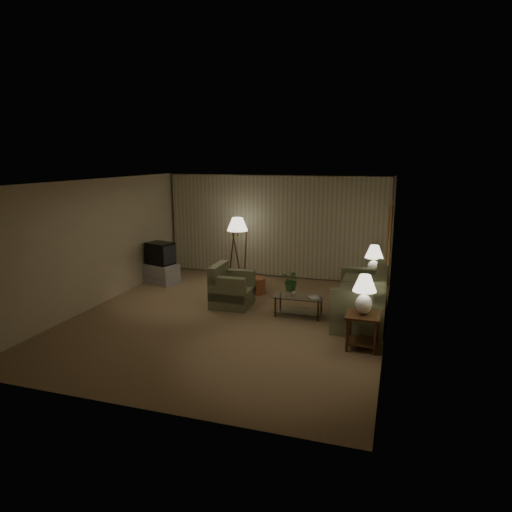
{
  "coord_description": "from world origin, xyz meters",
  "views": [
    {
      "loc": [
        3.12,
        -8.08,
        3.16
      ],
      "look_at": [
        0.37,
        0.6,
        1.16
      ],
      "focal_mm": 32.0,
      "sensor_mm": 36.0,
      "label": 1
    }
  ],
  "objects": [
    {
      "name": "floor_lamp",
      "position": [
        -0.79,
        2.72,
        0.86
      ],
      "size": [
        0.53,
        0.53,
        1.64
      ],
      "color": "#39210F",
      "rests_on": "ground"
    },
    {
      "name": "side_table_near",
      "position": [
        2.65,
        -0.71,
        0.41
      ],
      "size": [
        0.55,
        0.55,
        0.6
      ],
      "color": "#39210F",
      "rests_on": "ground"
    },
    {
      "name": "table_lamp_far",
      "position": [
        2.65,
        1.89,
        1.0
      ],
      "size": [
        0.4,
        0.4,
        0.68
      ],
      "color": "white",
      "rests_on": "side_table_far"
    },
    {
      "name": "crt_tv",
      "position": [
        -2.55,
        1.85,
        0.78
      ],
      "size": [
        0.89,
        0.81,
        0.55
      ],
      "primitive_type": "cube",
      "rotation": [
        0.0,
        0.0,
        -0.29
      ],
      "color": "black",
      "rests_on": "tv_cabinet"
    },
    {
      "name": "side_table_far",
      "position": [
        2.65,
        1.89,
        0.41
      ],
      "size": [
        0.54,
        0.46,
        0.6
      ],
      "color": "#39210F",
      "rests_on": "ground"
    },
    {
      "name": "room_shell",
      "position": [
        0.02,
        1.51,
        1.75
      ],
      "size": [
        6.04,
        7.02,
        2.72
      ],
      "color": "#BCB090",
      "rests_on": "ground"
    },
    {
      "name": "ground",
      "position": [
        0.0,
        0.0,
        0.0
      ],
      "size": [
        7.0,
        7.0,
        0.0
      ],
      "primitive_type": "plane",
      "color": "#9D8056",
      "rests_on": "ground"
    },
    {
      "name": "flowers",
      "position": [
        1.14,
        0.54,
        0.79
      ],
      "size": [
        0.48,
        0.45,
        0.43
      ],
      "primitive_type": "imported",
      "rotation": [
        0.0,
        0.0,
        -0.34
      ],
      "color": "#386F31",
      "rests_on": "vase"
    },
    {
      "name": "armchair",
      "position": [
        -0.2,
        0.72,
        0.36
      ],
      "size": [
        0.88,
        0.84,
        0.71
      ],
      "rotation": [
        0.0,
        0.0,
        1.59
      ],
      "color": "#757753",
      "rests_on": "ground"
    },
    {
      "name": "ottoman",
      "position": [
        -0.05,
        1.76,
        0.19
      ],
      "size": [
        0.71,
        0.71,
        0.37
      ],
      "primitive_type": "cylinder",
      "rotation": [
        0.0,
        0.0,
        0.33
      ],
      "color": "#B3633C",
      "rests_on": "ground"
    },
    {
      "name": "coffee_table",
      "position": [
        1.29,
        0.54,
        0.28
      ],
      "size": [
        1.0,
        0.55,
        0.41
      ],
      "color": "silver",
      "rests_on": "ground"
    },
    {
      "name": "vase",
      "position": [
        1.14,
        0.54,
        0.5
      ],
      "size": [
        0.19,
        0.19,
        0.16
      ],
      "primitive_type": "imported",
      "rotation": [
        0.0,
        0.0,
        0.27
      ],
      "color": "white",
      "rests_on": "coffee_table"
    },
    {
      "name": "table_lamp_near",
      "position": [
        2.65,
        -0.71,
        1.0
      ],
      "size": [
        0.39,
        0.39,
        0.67
      ],
      "color": "white",
      "rests_on": "side_table_near"
    },
    {
      "name": "sofa",
      "position": [
        2.5,
        0.64,
        0.42
      ],
      "size": [
        1.91,
        0.99,
        0.84
      ],
      "rotation": [
        0.0,
        0.0,
        -1.56
      ],
      "color": "#757753",
      "rests_on": "ground"
    },
    {
      "name": "book",
      "position": [
        1.54,
        0.44,
        0.42
      ],
      "size": [
        0.27,
        0.3,
        0.02
      ],
      "primitive_type": "imported",
      "rotation": [
        0.0,
        0.0,
        0.5
      ],
      "color": "olive",
      "rests_on": "coffee_table"
    },
    {
      "name": "tv_cabinet",
      "position": [
        -2.55,
        1.85,
        0.25
      ],
      "size": [
        1.13,
        0.98,
        0.5
      ],
      "primitive_type": "cube",
      "rotation": [
        0.0,
        0.0,
        -0.29
      ],
      "color": "#969699",
      "rests_on": "ground"
    }
  ]
}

